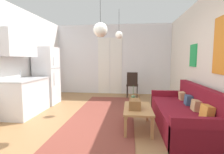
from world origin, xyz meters
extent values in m
cube|color=#996D44|center=(0.00, 0.00, -0.05)|extent=(5.08, 7.40, 0.10)
cube|color=silver|center=(0.00, 3.45, 1.37)|extent=(4.68, 0.10, 2.75)
cube|color=white|center=(-0.37, 3.39, 1.09)|extent=(0.47, 0.02, 2.17)
cube|color=white|center=(0.12, 3.39, 1.09)|extent=(0.47, 0.02, 2.17)
cube|color=white|center=(-0.12, 3.38, 2.20)|extent=(1.03, 0.03, 0.06)
cube|color=silver|center=(2.29, 0.00, 1.37)|extent=(0.10, 7.00, 2.75)
cube|color=green|center=(2.23, 1.09, 1.47)|extent=(0.02, 0.41, 0.55)
cube|color=orange|center=(-2.23, 0.94, 1.70)|extent=(0.02, 0.32, 0.40)
cube|color=brown|center=(0.04, 0.78, 0.01)|extent=(1.47, 3.77, 0.01)
cube|color=maroon|center=(1.70, 0.16, 0.21)|extent=(0.88, 2.14, 0.41)
cube|color=maroon|center=(2.06, 0.16, 0.43)|extent=(0.15, 2.14, 0.85)
cube|color=maroon|center=(1.70, -0.86, 0.28)|extent=(0.88, 0.11, 0.56)
cube|color=maroon|center=(1.70, 1.17, 0.28)|extent=(0.88, 0.11, 0.56)
cube|color=gold|center=(1.90, -0.52, 0.53)|extent=(0.16, 0.24, 0.25)
cube|color=tan|center=(1.92, -0.05, 0.51)|extent=(0.14, 0.20, 0.21)
cube|color=#3D5B7F|center=(1.91, 0.36, 0.52)|extent=(0.15, 0.21, 0.21)
cube|color=tan|center=(1.92, 0.81, 0.51)|extent=(0.14, 0.19, 0.20)
cube|color=#B27F4C|center=(0.84, 0.02, 0.40)|extent=(0.54, 0.95, 0.04)
cube|color=#B27F4C|center=(0.61, -0.41, 0.19)|extent=(0.05, 0.05, 0.39)
cube|color=#B27F4C|center=(1.08, -0.41, 0.19)|extent=(0.05, 0.05, 0.39)
cube|color=#B27F4C|center=(0.61, 0.46, 0.19)|extent=(0.05, 0.05, 0.39)
cube|color=#B27F4C|center=(1.08, 0.46, 0.19)|extent=(0.05, 0.05, 0.39)
cylinder|color=#47704C|center=(0.75, 0.13, 0.53)|extent=(0.10, 0.10, 0.21)
cylinder|color=#477F42|center=(0.75, 0.13, 0.74)|extent=(0.01, 0.01, 0.22)
cube|color=brown|center=(0.78, -0.07, 0.51)|extent=(0.23, 0.32, 0.18)
torus|color=brown|center=(0.78, -0.07, 0.62)|extent=(0.20, 0.01, 0.20)
cube|color=white|center=(-1.87, 1.62, 0.87)|extent=(0.59, 0.64, 1.75)
cube|color=#4C4C51|center=(-1.57, 1.62, 1.11)|extent=(0.01, 0.62, 0.01)
cylinder|color=#B7BABF|center=(-1.55, 1.44, 1.32)|extent=(0.02, 0.02, 0.24)
cylinder|color=#B7BABF|center=(-1.55, 1.44, 0.79)|extent=(0.02, 0.02, 0.38)
cube|color=silver|center=(-1.89, 0.61, 0.43)|extent=(0.59, 1.19, 0.86)
cube|color=#B7BABF|center=(-1.89, 0.61, 0.88)|extent=(0.62, 1.22, 0.03)
cube|color=#999BA0|center=(-1.89, 0.75, 0.83)|extent=(0.36, 0.40, 0.10)
cylinder|color=#B7BABF|center=(-2.13, 0.75, 0.99)|extent=(0.02, 0.02, 0.20)
cube|color=silver|center=(-2.03, 0.61, 1.76)|extent=(0.32, 1.07, 0.63)
cylinder|color=black|center=(0.96, 3.03, 0.21)|extent=(0.03, 0.03, 0.42)
cylinder|color=black|center=(0.60, 3.04, 0.21)|extent=(0.03, 0.03, 0.42)
cylinder|color=black|center=(0.94, 2.69, 0.21)|extent=(0.03, 0.03, 0.42)
cylinder|color=black|center=(0.58, 2.70, 0.21)|extent=(0.03, 0.03, 0.42)
cube|color=black|center=(0.77, 2.86, 0.43)|extent=(0.44, 0.42, 0.04)
cube|color=black|center=(0.76, 2.68, 0.68)|extent=(0.38, 0.05, 0.47)
cylinder|color=black|center=(0.11, -0.01, 2.41)|extent=(0.01, 0.01, 0.67)
sphere|color=white|center=(0.11, -0.01, 1.93)|extent=(0.28, 0.28, 0.28)
cylinder|color=black|center=(0.37, 1.46, 2.45)|extent=(0.01, 0.01, 0.60)
sphere|color=white|center=(0.37, 1.46, 2.05)|extent=(0.20, 0.20, 0.20)
camera|label=1|loc=(0.68, -3.23, 1.37)|focal=26.69mm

